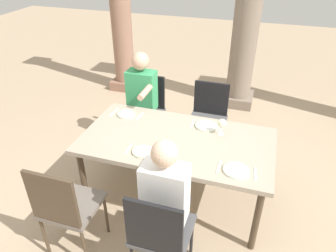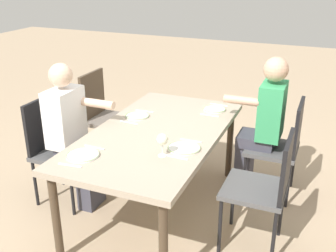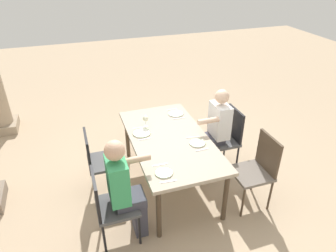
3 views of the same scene
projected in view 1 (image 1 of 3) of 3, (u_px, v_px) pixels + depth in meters
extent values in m
plane|color=tan|center=(176.00, 196.00, 3.40)|extent=(16.00, 16.00, 0.00)
cube|color=tan|center=(177.00, 141.00, 3.02)|extent=(1.81, 0.97, 0.05)
cylinder|color=#473828|center=(119.00, 136.00, 3.76)|extent=(0.06, 0.06, 0.70)
cylinder|color=#473828|center=(262.00, 163.00, 3.33)|extent=(0.06, 0.06, 0.70)
cylinder|color=#473828|center=(84.00, 180.00, 3.10)|extent=(0.06, 0.06, 0.70)
cylinder|color=#473828|center=(256.00, 220.00, 2.67)|extent=(0.06, 0.06, 0.70)
cube|color=#4F4F50|center=(144.00, 115.00, 4.01)|extent=(0.44, 0.44, 0.04)
cube|color=black|center=(149.00, 92.00, 4.05)|extent=(0.42, 0.03, 0.46)
cylinder|color=black|center=(125.00, 135.00, 4.02)|extent=(0.03, 0.03, 0.43)
cylinder|color=black|center=(153.00, 141.00, 3.93)|extent=(0.03, 0.03, 0.43)
cylinder|color=black|center=(137.00, 121.00, 4.33)|extent=(0.03, 0.03, 0.43)
cylinder|color=black|center=(163.00, 125.00, 4.23)|extent=(0.03, 0.03, 0.43)
cube|color=#6A6158|center=(72.00, 205.00, 2.66)|extent=(0.44, 0.44, 0.04)
cube|color=#473828|center=(52.00, 201.00, 2.37)|extent=(0.42, 0.03, 0.49)
cylinder|color=#473828|center=(106.00, 214.00, 2.89)|extent=(0.03, 0.03, 0.45)
cylinder|color=#473828|center=(70.00, 205.00, 2.99)|extent=(0.03, 0.03, 0.45)
cylinder|color=#473828|center=(85.00, 248.00, 2.58)|extent=(0.03, 0.03, 0.45)
cylinder|color=#473828|center=(45.00, 237.00, 2.68)|extent=(0.03, 0.03, 0.45)
cube|color=#4F4F50|center=(207.00, 122.00, 3.78)|extent=(0.44, 0.44, 0.04)
cube|color=black|center=(211.00, 99.00, 3.83)|extent=(0.42, 0.03, 0.43)
cylinder|color=black|center=(187.00, 145.00, 3.81)|extent=(0.03, 0.03, 0.46)
cylinder|color=black|center=(218.00, 151.00, 3.71)|extent=(0.03, 0.03, 0.46)
cylinder|color=black|center=(194.00, 129.00, 4.12)|extent=(0.03, 0.03, 0.46)
cylinder|color=black|center=(223.00, 134.00, 4.02)|extent=(0.03, 0.03, 0.46)
cube|color=#4F4F50|center=(163.00, 230.00, 2.46)|extent=(0.44, 0.44, 0.04)
cube|color=black|center=(154.00, 229.00, 2.17)|extent=(0.42, 0.03, 0.47)
cylinder|color=black|center=(192.00, 237.00, 2.69)|extent=(0.03, 0.03, 0.43)
cylinder|color=black|center=(150.00, 226.00, 2.79)|extent=(0.03, 0.03, 0.43)
cube|color=#3F3F4C|center=(138.00, 139.00, 3.93)|extent=(0.24, 0.14, 0.46)
cube|color=#3F3F4C|center=(139.00, 116.00, 3.85)|extent=(0.28, 0.32, 0.10)
cube|color=#389E60|center=(142.00, 90.00, 3.79)|extent=(0.34, 0.20, 0.49)
sphere|color=tan|center=(140.00, 61.00, 3.60)|extent=(0.21, 0.21, 0.21)
cylinder|color=tan|center=(145.00, 92.00, 3.50)|extent=(0.07, 0.30, 0.07)
cube|color=#3F3F4C|center=(172.00, 225.00, 2.78)|extent=(0.24, 0.14, 0.46)
cube|color=#3F3F4C|center=(169.00, 210.00, 2.56)|extent=(0.28, 0.32, 0.10)
cube|color=white|center=(165.00, 193.00, 2.32)|extent=(0.34, 0.20, 0.48)
sphere|color=beige|center=(165.00, 154.00, 2.13)|extent=(0.19, 0.19, 0.19)
cylinder|color=beige|center=(157.00, 159.00, 2.49)|extent=(0.07, 0.30, 0.07)
cube|color=#936B56|center=(126.00, 83.00, 5.72)|extent=(0.44, 0.44, 0.16)
cylinder|color=#936B56|center=(120.00, 8.00, 5.03)|extent=(0.34, 0.34, 2.44)
cube|color=gray|center=(237.00, 98.00, 5.20)|extent=(0.50, 0.50, 0.16)
cylinder|color=gray|center=(249.00, 3.00, 4.41)|extent=(0.38, 0.38, 2.83)
cylinder|color=white|center=(127.00, 114.00, 3.40)|extent=(0.20, 0.20, 0.01)
torus|color=#A4C786|center=(126.00, 114.00, 3.40)|extent=(0.20, 0.20, 0.01)
cube|color=silver|center=(114.00, 112.00, 3.44)|extent=(0.03, 0.17, 0.01)
cube|color=silver|center=(140.00, 116.00, 3.36)|extent=(0.02, 0.17, 0.01)
cylinder|color=white|center=(144.00, 151.00, 2.83)|extent=(0.21, 0.21, 0.01)
torus|color=#A4C786|center=(144.00, 151.00, 2.83)|extent=(0.21, 0.21, 0.01)
cube|color=silver|center=(128.00, 149.00, 2.87)|extent=(0.02, 0.17, 0.01)
cube|color=silver|center=(159.00, 155.00, 2.79)|extent=(0.03, 0.17, 0.01)
cylinder|color=white|center=(207.00, 126.00, 3.20)|extent=(0.24, 0.24, 0.01)
torus|color=#A4C786|center=(207.00, 125.00, 3.20)|extent=(0.24, 0.24, 0.01)
cylinder|color=white|center=(221.00, 134.00, 3.08)|extent=(0.06, 0.06, 0.00)
cylinder|color=white|center=(221.00, 130.00, 3.06)|extent=(0.01, 0.01, 0.08)
sphere|color=#F2EFCC|center=(222.00, 123.00, 3.01)|extent=(0.08, 0.08, 0.08)
cube|color=silver|center=(192.00, 124.00, 3.24)|extent=(0.02, 0.17, 0.01)
cube|color=silver|center=(222.00, 128.00, 3.16)|extent=(0.02, 0.17, 0.01)
cylinder|color=white|center=(237.00, 170.00, 2.61)|extent=(0.23, 0.23, 0.01)
torus|color=#A9CD91|center=(237.00, 170.00, 2.60)|extent=(0.23, 0.23, 0.01)
cube|color=silver|center=(219.00, 167.00, 2.65)|extent=(0.02, 0.17, 0.01)
cube|color=silver|center=(255.00, 174.00, 2.57)|extent=(0.03, 0.17, 0.01)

